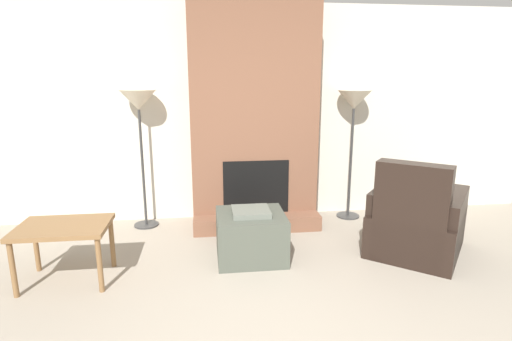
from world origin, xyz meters
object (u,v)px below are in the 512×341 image
(floor_lamp_left, at_px, (139,107))
(side_table, at_px, (64,232))
(armchair, at_px, (415,225))
(floor_lamp_right, at_px, (354,106))
(ottoman, at_px, (251,235))

(floor_lamp_left, bearing_deg, side_table, -110.95)
(armchair, bearing_deg, floor_lamp_left, 17.68)
(floor_lamp_right, bearing_deg, armchair, -75.93)
(floor_lamp_left, relative_size, floor_lamp_right, 1.01)
(floor_lamp_left, bearing_deg, armchair, -21.86)
(ottoman, height_order, side_table, side_table)
(armchair, bearing_deg, floor_lamp_right, -36.40)
(side_table, bearing_deg, ottoman, 8.97)
(floor_lamp_left, height_order, floor_lamp_right, floor_lamp_left)
(side_table, distance_m, floor_lamp_left, 1.68)
(armchair, bearing_deg, ottoman, 36.05)
(side_table, bearing_deg, armchair, 2.75)
(floor_lamp_right, bearing_deg, side_table, -156.93)
(armchair, relative_size, side_table, 1.71)
(ottoman, distance_m, side_table, 1.68)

